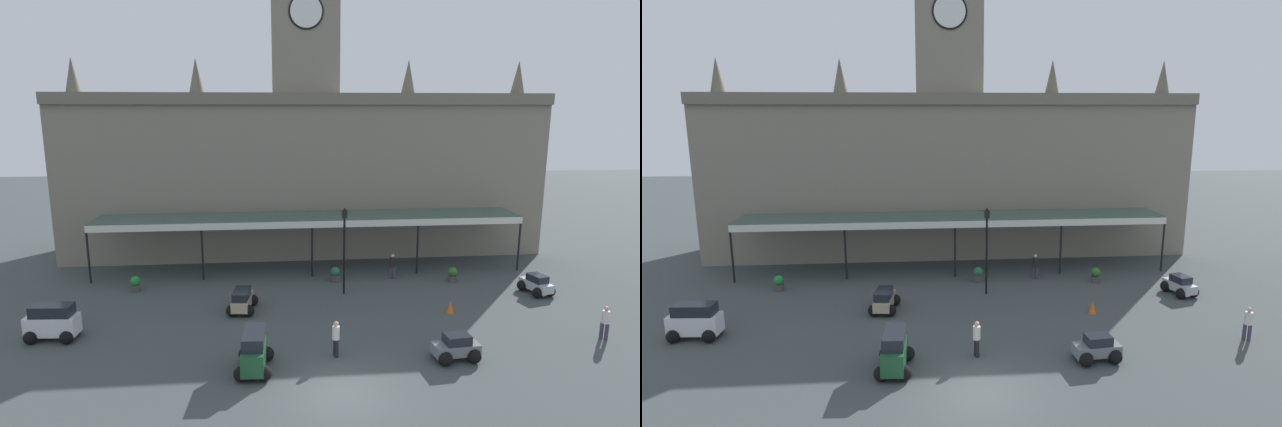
% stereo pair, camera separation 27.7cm
% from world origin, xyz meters
% --- Properties ---
extents(ground_plane, '(140.00, 140.00, 0.00)m').
position_xyz_m(ground_plane, '(0.00, 0.00, 0.00)').
color(ground_plane, '#3F4647').
extents(station_building, '(35.64, 7.22, 21.97)m').
position_xyz_m(station_building, '(0.00, 21.47, 6.90)').
color(station_building, gray).
rests_on(station_building, ground).
extents(entrance_canopy, '(28.70, 3.26, 3.87)m').
position_xyz_m(entrance_canopy, '(0.00, 15.64, 3.73)').
color(entrance_canopy, '#38564C').
rests_on(entrance_canopy, ground).
extents(car_grey_sedan, '(2.12, 1.64, 1.19)m').
position_xyz_m(car_grey_sedan, '(5.46, 2.37, 0.50)').
color(car_grey_sedan, slate).
rests_on(car_grey_sedan, ground).
extents(car_green_van, '(1.68, 2.45, 1.77)m').
position_xyz_m(car_green_van, '(-3.42, 2.24, 0.81)').
color(car_green_van, '#1E512D').
rests_on(car_green_van, ground).
extents(car_silver_sedan, '(1.81, 2.20, 1.19)m').
position_xyz_m(car_silver_sedan, '(13.27, 9.94, 0.50)').
color(car_silver_sedan, '#B2B5BA').
rests_on(car_silver_sedan, ground).
extents(car_white_van, '(2.46, 1.70, 1.77)m').
position_xyz_m(car_white_van, '(-13.22, 6.15, 0.81)').
color(car_white_van, silver).
rests_on(car_white_van, ground).
extents(car_beige_estate, '(1.71, 2.34, 1.27)m').
position_xyz_m(car_beige_estate, '(-4.30, 8.84, 0.56)').
color(car_beige_estate, tan).
rests_on(car_beige_estate, ground).
extents(pedestrian_beside_cars, '(0.34, 0.34, 1.67)m').
position_xyz_m(pedestrian_beside_cars, '(13.36, 3.70, 0.91)').
color(pedestrian_beside_cars, '#3F384C').
rests_on(pedestrian_beside_cars, ground).
extents(pedestrian_near_entrance, '(0.34, 0.39, 1.67)m').
position_xyz_m(pedestrian_near_entrance, '(0.19, 3.19, 0.91)').
color(pedestrian_near_entrance, black).
rests_on(pedestrian_near_entrance, ground).
extents(pedestrian_crossing_forecourt, '(0.38, 0.34, 1.67)m').
position_xyz_m(pedestrian_crossing_forecourt, '(5.22, 13.42, 0.91)').
color(pedestrian_crossing_forecourt, '#3F384C').
rests_on(pedestrian_crossing_forecourt, ground).
extents(victorian_lamppost, '(0.30, 0.30, 5.28)m').
position_xyz_m(victorian_lamppost, '(1.65, 10.98, 3.26)').
color(victorian_lamppost, black).
rests_on(victorian_lamppost, ground).
extents(traffic_cone, '(0.40, 0.40, 0.68)m').
position_xyz_m(traffic_cone, '(7.06, 7.52, 0.34)').
color(traffic_cone, orange).
rests_on(traffic_cone, ground).
extents(planter_near_kerb, '(0.60, 0.60, 0.96)m').
position_xyz_m(planter_near_kerb, '(8.97, 12.51, 0.49)').
color(planter_near_kerb, '#47423D').
rests_on(planter_near_kerb, ground).
extents(planter_forecourt_centre, '(0.60, 0.60, 0.96)m').
position_xyz_m(planter_forecourt_centre, '(-10.99, 12.59, 0.49)').
color(planter_forecourt_centre, '#47423D').
rests_on(planter_forecourt_centre, ground).
extents(planter_by_canopy, '(0.60, 0.60, 0.96)m').
position_xyz_m(planter_by_canopy, '(1.42, 13.25, 0.49)').
color(planter_by_canopy, '#47423D').
rests_on(planter_by_canopy, ground).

